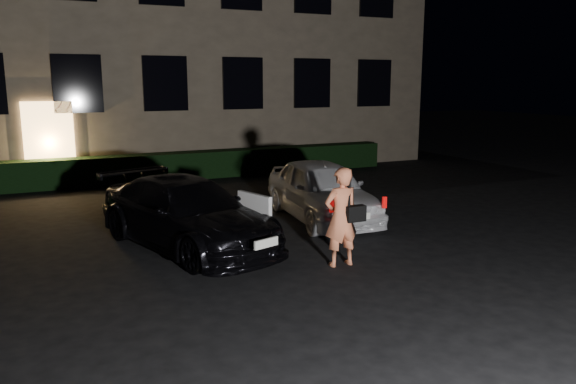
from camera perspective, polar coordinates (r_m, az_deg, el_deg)
name	(u,v)px	position (r m, az deg, el deg)	size (l,w,h in m)	color
ground	(337,289)	(8.64, 5.03, -9.75)	(80.00, 80.00, 0.00)	black
building	(137,0)	(22.52, -15.09, 18.30)	(20.00, 8.11, 12.00)	brown
hedge	(172,166)	(18.13, -11.71, 2.56)	(15.00, 0.70, 0.85)	black
sedan	(187,213)	(10.70, -10.20, -2.14)	(3.06, 4.77, 1.29)	black
hatch	(322,190)	(12.64, 3.43, 0.22)	(2.01, 4.11, 1.35)	white
man	(341,217)	(9.45, 5.45, -2.52)	(0.69, 0.41, 1.69)	#E57950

